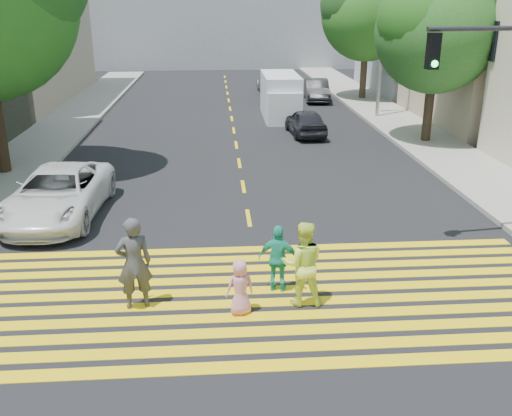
{
  "coord_description": "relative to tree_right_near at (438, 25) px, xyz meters",
  "views": [
    {
      "loc": [
        -0.91,
        -9.53,
        5.97
      ],
      "look_at": [
        0.0,
        3.0,
        1.4
      ],
      "focal_mm": 40.0,
      "sensor_mm": 36.0,
      "label": 1
    }
  ],
  "objects": [
    {
      "name": "ground",
      "position": [
        -8.48,
        -14.77,
        -5.03
      ],
      "size": [
        120.0,
        120.0,
        0.0
      ],
      "primitive_type": "plane",
      "color": "black"
    },
    {
      "name": "lane_line",
      "position": [
        -8.48,
        7.73,
        -5.02
      ],
      "size": [
        0.12,
        34.4,
        0.01
      ],
      "color": "yellow",
      "rests_on": "ground"
    },
    {
      "name": "building_right_grey",
      "position": [
        6.52,
        15.23,
        -0.03
      ],
      "size": [
        10.0,
        10.0,
        10.0
      ],
      "primitive_type": "cube",
      "color": "gray",
      "rests_on": "ground"
    },
    {
      "name": "pedestrian_woman",
      "position": [
        -7.67,
        -13.83,
        -4.12
      ],
      "size": [
        0.92,
        0.74,
        1.82
      ],
      "primitive_type": "imported",
      "rotation": [
        0.0,
        0.0,
        3.09
      ],
      "color": "#DFF753",
      "rests_on": "ground"
    },
    {
      "name": "pedestrian_child",
      "position": [
        -8.97,
        -14.14,
        -4.44
      ],
      "size": [
        0.65,
        0.52,
        1.17
      ],
      "primitive_type": "imported",
      "rotation": [
        0.0,
        0.0,
        3.42
      ],
      "color": "pink",
      "rests_on": "ground"
    },
    {
      "name": "curb_red",
      "position": [
        -15.38,
        -8.77,
        -4.95
      ],
      "size": [
        0.2,
        8.0,
        0.16
      ],
      "primitive_type": "cube",
      "color": "maroon",
      "rests_on": "ground"
    },
    {
      "name": "dark_car_near",
      "position": [
        -5.14,
        1.95,
        -4.41
      ],
      "size": [
        1.69,
        3.73,
        1.24
      ],
      "primitive_type": "imported",
      "rotation": [
        0.0,
        0.0,
        3.2
      ],
      "color": "black",
      "rests_on": "ground"
    },
    {
      "name": "white_van",
      "position": [
        -5.83,
        6.23,
        -3.94
      ],
      "size": [
        1.9,
        4.91,
        2.3
      ],
      "rotation": [
        0.0,
        0.0,
        -0.01
      ],
      "color": "silver",
      "rests_on": "ground"
    },
    {
      "name": "tree_right_far",
      "position": [
        0.12,
        11.83,
        0.48
      ],
      "size": [
        6.34,
        5.86,
        8.16
      ],
      "rotation": [
        0.0,
        0.0,
        0.04
      ],
      "color": "black",
      "rests_on": "ground"
    },
    {
      "name": "backdrop_block",
      "position": [
        -8.48,
        33.23,
        0.97
      ],
      "size": [
        30.0,
        8.0,
        12.0
      ],
      "primitive_type": "cube",
      "color": "gray",
      "rests_on": "ground"
    },
    {
      "name": "silver_car",
      "position": [
        -5.41,
        15.17,
        -4.37
      ],
      "size": [
        1.98,
        4.57,
        1.31
      ],
      "primitive_type": "imported",
      "rotation": [
        0.0,
        0.0,
        3.17
      ],
      "color": "#A6A6A6",
      "rests_on": "ground"
    },
    {
      "name": "white_sedan",
      "position": [
        -13.99,
        -8.27,
        -4.31
      ],
      "size": [
        2.65,
        5.28,
        1.43
      ],
      "primitive_type": "imported",
      "rotation": [
        0.0,
        0.0,
        -0.05
      ],
      "color": "silver",
      "rests_on": "ground"
    },
    {
      "name": "dark_car_parked",
      "position": [
        -2.93,
        11.72,
        -4.36
      ],
      "size": [
        1.76,
        4.17,
        1.34
      ],
      "primitive_type": "imported",
      "rotation": [
        0.0,
        0.0,
        -0.09
      ],
      "color": "black",
      "rests_on": "ground"
    },
    {
      "name": "pedestrian_extra",
      "position": [
        -8.1,
        -13.23,
        -4.27
      ],
      "size": [
        0.96,
        0.6,
        1.52
      ],
      "primitive_type": "imported",
      "rotation": [
        0.0,
        0.0,
        2.86
      ],
      "color": "teal",
      "rests_on": "ground"
    },
    {
      "name": "sidewalk_left",
      "position": [
        -16.98,
        7.23,
        -4.95
      ],
      "size": [
        3.0,
        40.0,
        0.15
      ],
      "primitive_type": "cube",
      "color": "gray",
      "rests_on": "ground"
    },
    {
      "name": "pedestrian_man",
      "position": [
        -11.1,
        -13.72,
        -4.04
      ],
      "size": [
        0.82,
        0.64,
        1.98
      ],
      "primitive_type": "imported",
      "rotation": [
        0.0,
        0.0,
        3.39
      ],
      "color": "#3E3E3F",
      "rests_on": "ground"
    },
    {
      "name": "crosswalk",
      "position": [
        -8.48,
        -13.49,
        -5.02
      ],
      "size": [
        13.4,
        5.3,
        0.01
      ],
      "color": "yellow",
      "rests_on": "ground"
    },
    {
      "name": "street_lamp",
      "position": [
        -0.88,
        5.67,
        0.54
      ],
      "size": [
        2.19,
        0.59,
        9.71
      ],
      "rotation": [
        0.0,
        0.0,
        0.18
      ],
      "color": "gray",
      "rests_on": "ground"
    },
    {
      "name": "tree_right_near",
      "position": [
        0.0,
        0.0,
        0.0
      ],
      "size": [
        6.24,
        6.06,
        7.43
      ],
      "rotation": [
        0.0,
        0.0,
        0.21
      ],
      "color": "black",
      "rests_on": "ground"
    },
    {
      "name": "sidewalk_right",
      "position": [
        0.02,
        0.23,
        -4.95
      ],
      "size": [
        3.0,
        60.0,
        0.15
      ],
      "primitive_type": "cube",
      "color": "gray",
      "rests_on": "ground"
    }
  ]
}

